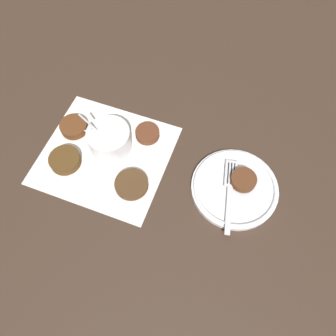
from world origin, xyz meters
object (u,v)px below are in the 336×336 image
object	(u,v)px
fritter_on_plate	(243,180)
fork	(230,188)
sauce_bowl	(109,140)
serving_plate	(235,188)

from	to	relation	value
fritter_on_plate	fork	xyz separation A→B (m)	(0.03, 0.02, -0.01)
sauce_bowl	fritter_on_plate	distance (m)	0.34
serving_plate	fork	xyz separation A→B (m)	(0.01, 0.01, 0.01)
fork	sauce_bowl	bearing A→B (deg)	-11.73
sauce_bowl	serving_plate	bearing A→B (deg)	169.99
serving_plate	fork	size ratio (longest dim) A/B	1.11
serving_plate	fork	bearing A→B (deg)	32.35
sauce_bowl	serving_plate	distance (m)	0.32
sauce_bowl	fork	distance (m)	0.31
sauce_bowl	serving_plate	xyz separation A→B (m)	(-0.32, 0.06, -0.02)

